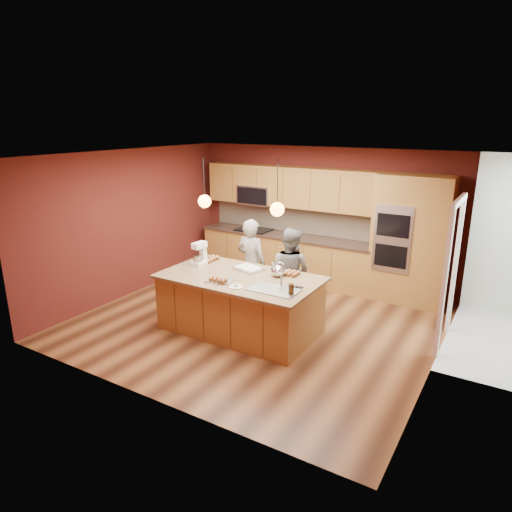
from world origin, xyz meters
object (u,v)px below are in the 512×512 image
Objects in this scene: person_left at (251,263)px; person_right at (290,272)px; island at (241,303)px; mixing_bowl at (278,271)px; stand_mixer at (200,255)px.

person_right is (0.75, 0.00, -0.03)m from person_left.
island is 1.54× the size of person_left.
person_right is at bearing 100.35° from mixing_bowl.
island is 10.84× the size of mixing_bowl.
person_left reaches higher than island.
person_left reaches higher than stand_mixer.
island is at bearing -5.59° from stand_mixer.
island is at bearing -148.28° from mixing_bowl.
stand_mixer is at bearing -174.65° from mixing_bowl.
island is 1.05m from person_right.
mixing_bowl is (0.12, -0.64, 0.23)m from person_right.
island is at bearing 71.09° from person_right.
island is at bearing 116.37° from person_left.
island reaches higher than mixing_bowl.
stand_mixer is at bearing 169.65° from island.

